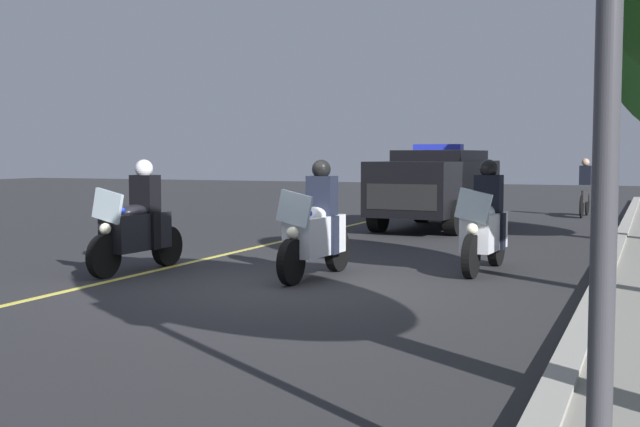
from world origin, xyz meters
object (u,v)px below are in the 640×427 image
police_motorcycle_lead_left (137,226)px  police_motorcycle_lead_right (316,230)px  police_suv (437,185)px  police_motorcycle_trailing (485,226)px  cyclist_background (585,188)px

police_motorcycle_lead_left → police_motorcycle_lead_right: bearing=100.2°
police_suv → police_motorcycle_lead_right: bearing=2.5°
police_motorcycle_lead_right → police_suv: 8.46m
police_motorcycle_lead_right → police_motorcycle_trailing: same height
police_motorcycle_lead_left → police_motorcycle_lead_right: (-0.50, 2.76, 0.00)m
police_motorcycle_lead_left → police_motorcycle_lead_right: same height
police_motorcycle_lead_left → police_motorcycle_lead_right: 2.80m
police_motorcycle_lead_left → police_suv: (-8.94, 2.39, 0.37)m
police_motorcycle_lead_left → police_suv: police_suv is taller
cyclist_background → police_suv: bearing=-30.1°
cyclist_background → police_motorcycle_lead_left: bearing=-20.9°
police_motorcycle_lead_left → police_motorcycle_trailing: size_ratio=1.00×
police_motorcycle_lead_left → police_motorcycle_trailing: bearing=112.6°
police_motorcycle_lead_right → cyclist_background: 13.96m
police_motorcycle_lead_right → police_suv: police_suv is taller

